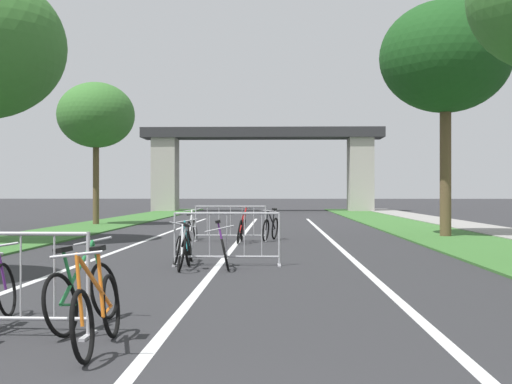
{
  "coord_description": "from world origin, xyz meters",
  "views": [
    {
      "loc": [
        1.16,
        -2.4,
        1.44
      ],
      "look_at": [
        0.47,
        19.5,
        1.45
      ],
      "focal_mm": 47.84,
      "sensor_mm": 36.0,
      "label": 1
    }
  ],
  "objects": [
    {
      "name": "grass_verge_left",
      "position": [
        -6.52,
        24.5,
        0.03
      ],
      "size": [
        2.97,
        59.89,
        0.05
      ],
      "primitive_type": "cube",
      "color": "#386B2D",
      "rests_on": "ground"
    },
    {
      "name": "grass_verge_right",
      "position": [
        6.52,
        24.5,
        0.03
      ],
      "size": [
        2.97,
        59.89,
        0.05
      ],
      "primitive_type": "cube",
      "color": "#386B2D",
      "rests_on": "ground"
    },
    {
      "name": "sidewalk_path_right",
      "position": [
        9.09,
        24.5,
        0.04
      ],
      "size": [
        2.16,
        59.89,
        0.08
      ],
      "primitive_type": "cube",
      "color": "gray",
      "rests_on": "ground"
    },
    {
      "name": "lane_stripe_center",
      "position": [
        0.0,
        17.32,
        0.0
      ],
      "size": [
        0.14,
        34.65,
        0.01
      ],
      "primitive_type": "cube",
      "color": "silver",
      "rests_on": "ground"
    },
    {
      "name": "lane_stripe_right_lane",
      "position": [
        2.77,
        17.32,
        0.0
      ],
      "size": [
        0.14,
        34.65,
        0.01
      ],
      "primitive_type": "cube",
      "color": "silver",
      "rests_on": "ground"
    },
    {
      "name": "lane_stripe_left_lane",
      "position": [
        -2.77,
        17.32,
        0.0
      ],
      "size": [
        0.14,
        34.65,
        0.01
      ],
      "primitive_type": "cube",
      "color": "silver",
      "rests_on": "ground"
    },
    {
      "name": "overpass_bridge",
      "position": [
        0.0,
        49.5,
        4.22
      ],
      "size": [
        18.25,
        2.92,
        6.31
      ],
      "color": "#2D2D30",
      "rests_on": "ground"
    },
    {
      "name": "tree_left_pine_near",
      "position": [
        -6.82,
        27.29,
        4.82
      ],
      "size": [
        3.38,
        3.38,
        6.28
      ],
      "color": "brown",
      "rests_on": "ground"
    },
    {
      "name": "tree_right_oak_mid",
      "position": [
        6.53,
        19.56,
        5.75
      ],
      "size": [
        4.19,
        4.19,
        7.56
      ],
      "color": "brown",
      "rests_on": "ground"
    },
    {
      "name": "crowd_barrier_second",
      "position": [
        0.17,
        10.94,
        0.52
      ],
      "size": [
        2.12,
        0.49,
        1.05
      ],
      "rotation": [
        0.0,
        0.0,
        0.02
      ],
      "color": "#ADADB2",
      "rests_on": "ground"
    },
    {
      "name": "crowd_barrier_third",
      "position": [
        -0.22,
        17.54,
        0.52
      ],
      "size": [
        2.12,
        0.45,
        1.05
      ],
      "rotation": [
        0.0,
        0.0,
        -0.01
      ],
      "color": "#ADADB2",
      "rests_on": "ground"
    },
    {
      "name": "bicycle_purple_0",
      "position": [
        0.14,
        10.51,
        0.34
      ],
      "size": [
        0.54,
        1.56,
        0.91
      ],
      "rotation": [
        0.0,
        0.0,
        3.24
      ],
      "color": "black",
      "rests_on": "ground"
    },
    {
      "name": "bicycle_orange_1",
      "position": [
        -0.49,
        3.79,
        0.36
      ],
      "size": [
        0.45,
        1.67,
        0.95
      ],
      "rotation": [
        0.0,
        0.0,
        3.16
      ],
      "color": "black",
      "rests_on": "ground"
    },
    {
      "name": "bicycle_black_3",
      "position": [
        0.95,
        18.02,
        0.37
      ],
      "size": [
        0.58,
        1.74,
        0.96
      ],
      "rotation": [
        0.0,
        0.0,
        2.9
      ],
      "color": "black",
      "rests_on": "ground"
    },
    {
      "name": "bicycle_silver_4",
      "position": [
        -0.68,
        10.39,
        0.35
      ],
      "size": [
        0.53,
        1.68,
        0.87
      ],
      "rotation": [
        0.0,
        0.0,
        0.22
      ],
      "color": "black",
      "rests_on": "ground"
    },
    {
      "name": "bicycle_red_5",
      "position": [
        0.13,
        17.12,
        0.38
      ],
      "size": [
        0.47,
        1.72,
        1.04
      ],
      "rotation": [
        0.0,
        0.0,
        -0.04
      ],
      "color": "black",
      "rests_on": "ground"
    },
    {
      "name": "bicycle_green_7",
      "position": [
        -0.91,
        4.78,
        0.37
      ],
      "size": [
        0.51,
        1.64,
        0.95
      ],
      "rotation": [
        0.0,
        0.0,
        -0.19
      ],
      "color": "black",
      "rests_on": "ground"
    },
    {
      "name": "bicycle_teal_8",
      "position": [
        -0.66,
        11.3,
        0.36
      ],
      "size": [
        0.53,
        1.64,
        0.9
      ],
      "rotation": [
        0.0,
        0.0,
        0.08
      ],
      "color": "black",
      "rests_on": "ground"
    },
    {
      "name": "bicycle_white_9",
      "position": [
        -1.41,
        18.04,
        0.35
      ],
      "size": [
        0.52,
        1.6,
        0.95
      ],
      "rotation": [
        0.0,
        0.0,
        -0.02
      ],
      "color": "black",
      "rests_on": "ground"
    }
  ]
}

